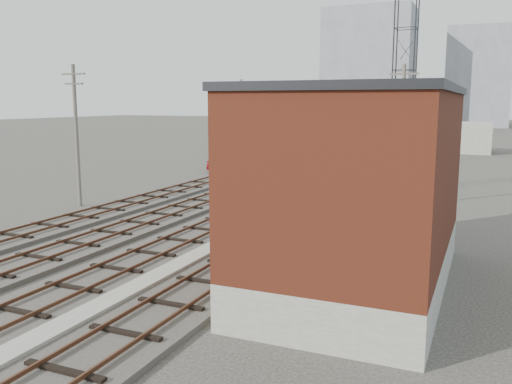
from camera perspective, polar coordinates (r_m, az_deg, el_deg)
The scene contains 23 objects.
ground at distance 68.53m, azimuth 13.41°, elevation 3.63°, with size 320.00×320.00×0.00m, color #282621.
track_right at distance 47.55m, azimuth 11.98°, elevation 1.32°, with size 3.20×90.00×0.39m.
track_mid_right at distance 48.48m, azimuth 7.34°, elevation 1.60°, with size 3.20×90.00×0.39m.
track_mid_left at distance 49.71m, azimuth 2.91°, elevation 1.86°, with size 3.20×90.00×0.39m.
track_left at distance 51.22m, azimuth -1.29°, elevation 2.10°, with size 3.20×90.00×0.39m.
platform_curb at distance 24.82m, azimuth -4.26°, elevation -5.87°, with size 0.90×28.00×0.26m, color gray.
brick_building at distance 19.87m, azimuth 11.04°, elevation 0.45°, with size 6.54×12.20×7.22m.
lattice_tower at distance 42.65m, azimuth 15.26°, elevation 10.25°, with size 1.60×1.60×15.00m.
utility_pole_left_a at distance 36.40m, azimuth -18.38°, elevation 6.03°, with size 1.80×0.24×9.00m.
utility_pole_left_b at distance 57.53m, azimuth -1.55°, elevation 7.60°, with size 1.80×0.24×9.00m.
utility_pole_left_c at distance 80.90m, azimuth 5.97°, elevation 8.10°, with size 1.80×0.24×9.00m.
utility_pole_right_a at distance 35.62m, azimuth 15.06°, elevation 6.12°, with size 1.80×0.24×9.00m.
utility_pole_right_b at distance 65.43m, azimuth 18.92°, elevation 7.32°, with size 1.80×0.24×9.00m.
apartment_left at distance 145.49m, azimuth 11.75°, elevation 12.57°, with size 22.00×14.00×30.00m, color gray.
apartment_right at distance 157.37m, azimuth 22.36°, elevation 11.09°, with size 16.00×12.00×26.00m, color gray.
shed_left at distance 72.83m, azimuth 0.92°, elevation 5.48°, with size 8.00×5.00×3.20m, color gray.
shed_right at distance 77.39m, azimuth 21.37°, elevation 5.37°, with size 6.00×6.00×4.00m, color gray.
signal_mast at distance 17.86m, azimuth -3.91°, elevation -5.47°, with size 0.40×0.40×3.65m.
switch_stand at distance 31.64m, azimuth -4.55°, elevation -1.72°, with size 0.32×0.32×1.18m.
site_trailer at distance 60.78m, azimuth 8.42°, elevation 4.38°, with size 6.90×3.84×2.75m.
car_red at distance 51.70m, azimuth -2.87°, elevation 2.87°, with size 1.74×4.33×1.48m, color maroon.
car_silver at distance 64.75m, azimuth -2.92°, elevation 4.13°, with size 1.39×3.98×1.31m, color #A8ACB0.
car_grey at distance 67.51m, azimuth 0.80°, elevation 4.41°, with size 2.01×4.94×1.43m, color gray.
Camera 1 is at (11.61, -7.20, 6.69)m, focal length 38.00 mm.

